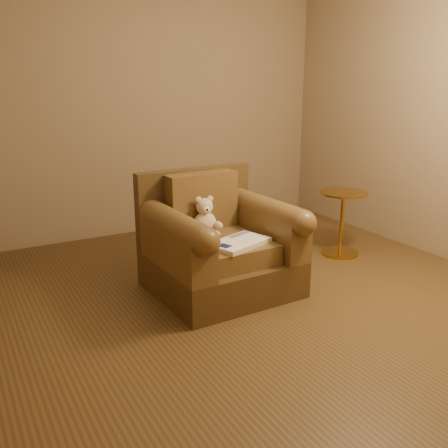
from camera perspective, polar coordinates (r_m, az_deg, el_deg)
floor at (r=3.98m, az=3.14°, el=-7.78°), size 4.00×4.00×0.00m
room at (r=3.63m, az=3.58°, el=17.72°), size 4.02×4.02×2.71m
armchair at (r=3.93m, az=-0.71°, el=-2.54°), size 1.05×1.00×0.92m
teddy_bear at (r=3.91m, az=-2.12°, el=0.43°), size 0.22×0.26×0.31m
guidebook at (r=3.69m, az=1.74°, el=-2.15°), size 0.52×0.40×0.04m
side_table at (r=4.83m, az=13.30°, el=0.32°), size 0.44×0.44×0.61m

